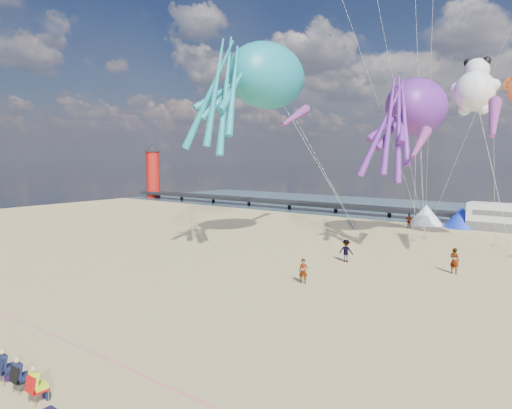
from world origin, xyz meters
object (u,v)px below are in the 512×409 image
sandbag_a (360,237)px  sandbag_c (512,256)px  motorhome_0 (501,217)px  windsock_mid (494,118)px  beachgoer_2 (346,251)px  kite_panda (475,91)px  beachgoer_5 (455,261)px  windsock_right (420,143)px  sandbag_e (425,238)px  kite_octopus_teal (267,76)px  lighthouse (153,175)px  tent_white (426,215)px  spectator_row (7,365)px  tent_blue (462,217)px  sandbag_d (495,246)px  cooler_purple (10,375)px  sandbag_b (414,241)px  windsock_left (294,117)px  kite_octopus_purple (417,107)px  beachgoer_3 (409,221)px  standing_person (303,271)px

sandbag_a → sandbag_c: (13.57, -0.95, 0.00)m
motorhome_0 → windsock_mid: bearing=-84.0°
beachgoer_2 → motorhome_0: bearing=-114.9°
sandbag_a → kite_panda: (9.32, 3.15, 13.82)m
sandbag_a → windsock_mid: (12.31, -4.37, 10.84)m
beachgoer_5 → windsock_right: (-4.23, 4.94, 8.26)m
sandbag_e → kite_octopus_teal: kite_octopus_teal is taller
kite_octopus_teal → windsock_mid: 18.73m
lighthouse → motorhome_0: size_ratio=1.36×
tent_white → spectator_row: size_ratio=0.66×
tent_blue → kite_panda: 16.46m
sandbag_d → windsock_mid: (0.67, -7.43, 10.84)m
cooler_purple → kite_panda: kite_panda is taller
sandbag_b → sandbag_e: same height
cooler_purple → beachgoer_5: (9.00, 25.73, 0.75)m
lighthouse → motorhome_0: lighthouse is taller
windsock_left → cooler_purple: bearing=-80.5°
tent_white → beachgoer_2: (1.13, -23.61, -0.33)m
spectator_row → beachgoer_2: size_ratio=3.51×
windsock_left → kite_panda: bearing=1.2°
tent_white → sandbag_b: tent_white is taller
kite_octopus_purple → windsock_right: size_ratio=2.54×
lighthouse → sandbag_c: size_ratio=18.00×
beachgoer_2 → windsock_mid: (8.71, 6.05, 10.08)m
kite_panda → windsock_right: bearing=-123.4°
sandbag_e → sandbag_c: bearing=-27.5°
beachgoer_5 → sandbag_c: 8.59m
tent_blue → cooler_purple: tent_blue is taller
sandbag_b → tent_white: bearing=102.0°
kite_panda → windsock_mid: size_ratio=0.89×
cooler_purple → beachgoer_3: size_ratio=0.24×
windsock_left → windsock_right: bearing=-24.7°
sandbag_a → tent_white: bearing=79.4°
motorhome_0 → sandbag_e: motorhome_0 is taller
sandbag_c → sandbag_d: size_ratio=1.00×
standing_person → sandbag_c: bearing=35.3°
windsock_right → standing_person: bearing=-105.7°
lighthouse → tent_blue: lighthouse is taller
sandbag_a → cooler_purple: bearing=-86.4°
windsock_left → windsock_right: (15.20, -4.90, -3.22)m
tent_blue → standing_person: 30.85m
spectator_row → standing_person: bearing=84.3°
motorhome_0 → kite_octopus_teal: bearing=-126.5°
beachgoer_5 → kite_octopus_purple: bearing=-43.2°
standing_person → windsock_right: windsock_right is taller
sandbag_e → kite_octopus_purple: bearing=-104.0°
lighthouse → kite_panda: 63.15m
windsock_right → sandbag_c: bearing=22.6°
motorhome_0 → sandbag_b: motorhome_0 is taller
sandbag_a → kite_panda: kite_panda is taller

